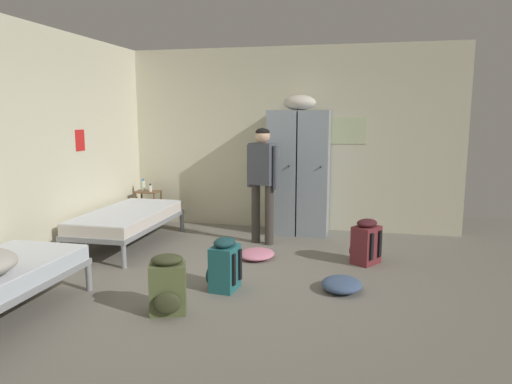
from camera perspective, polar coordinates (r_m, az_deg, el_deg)
The scene contains 13 objects.
ground_plane at distance 5.14m, azimuth -0.64°, elevation -10.98°, with size 8.23×8.23×0.00m, color slate.
room_backdrop at distance 6.47m, azimuth -9.07°, elevation 5.87°, with size 5.20×5.20×2.81m.
locker_bank at distance 7.09m, azimuth 5.19°, elevation 2.69°, with size 0.90×0.55×2.07m.
shelf_unit at distance 7.82m, azimuth -12.95°, elevation -1.51°, with size 0.38×0.30×0.57m.
bed_left_rear at distance 6.70m, azimuth -15.26°, elevation -3.09°, with size 0.90×1.90×0.49m.
person_traveler at distance 6.47m, azimuth 0.79°, elevation 2.10°, with size 0.48×0.32×1.61m.
water_bottle at distance 7.82m, azimuth -13.50°, elevation 0.79°, with size 0.06×0.06×0.19m.
lotion_bottle at distance 7.71m, azimuth -12.68°, elevation 0.46°, with size 0.05×0.05×0.13m.
backpack_teal at distance 4.90m, azimuth -3.91°, elevation -8.82°, with size 0.36×0.34×0.55m.
backpack_olive at distance 4.40m, azimuth -10.64°, elevation -11.09°, with size 0.38×0.40×0.55m.
backpack_maroon at distance 5.87m, azimuth 13.12°, elevation -5.96°, with size 0.41×0.40×0.55m.
clothes_pile_denim at distance 4.99m, azimuth 10.35°, elevation -10.95°, with size 0.41×0.47×0.13m.
clothes_pile_pink at distance 5.98m, azimuth 0.12°, elevation -7.52°, with size 0.44×0.52×0.10m.
Camera 1 is at (1.11, -4.69, 1.78)m, focal length 33.01 mm.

